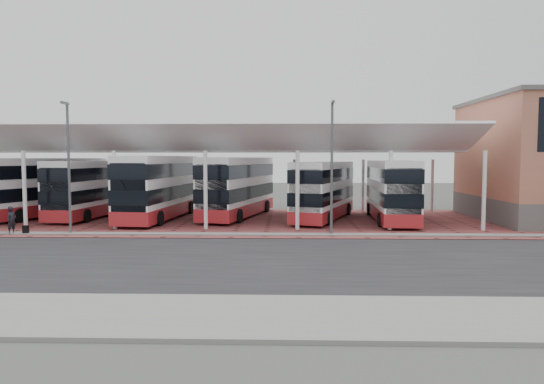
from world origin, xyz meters
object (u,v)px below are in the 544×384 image
at_px(bus_4, 324,191).
at_px(bus_5, 391,191).
at_px(bus_1, 94,189).
at_px(bus_2, 159,188).
at_px(bus_0, 46,188).
at_px(pedestrian, 12,220).
at_px(bus_3, 238,187).

distance_m(bus_4, bus_5, 4.98).
bearing_deg(bus_1, bus_5, 1.64).
xyz_separation_m(bus_1, bus_5, (23.10, -1.82, 0.01)).
bearing_deg(bus_2, bus_1, 172.00).
xyz_separation_m(bus_0, pedestrian, (2.40, -9.09, -1.45)).
bearing_deg(bus_4, bus_0, -164.29).
relative_size(bus_3, bus_4, 1.08).
distance_m(bus_2, bus_4, 12.57).
relative_size(bus_0, pedestrian, 6.70).
distance_m(bus_0, bus_1, 3.88).
distance_m(bus_1, bus_2, 5.78).
distance_m(bus_1, bus_5, 23.17).
bearing_deg(pedestrian, bus_0, 30.78).
bearing_deg(bus_0, pedestrian, -54.84).
relative_size(bus_1, bus_5, 1.00).
relative_size(bus_0, bus_5, 1.05).
bearing_deg(bus_2, bus_3, 20.35).
xyz_separation_m(bus_2, bus_4, (12.56, 0.27, -0.22)).
relative_size(bus_2, bus_5, 1.08).
bearing_deg(bus_4, bus_1, -164.74).
bearing_deg(bus_4, bus_3, -172.51).
distance_m(bus_2, bus_5, 17.49).
bearing_deg(bus_5, pedestrian, -160.00).
xyz_separation_m(bus_0, bus_5, (26.98, -1.87, -0.09)).
bearing_deg(pedestrian, bus_4, -51.90).
bearing_deg(bus_4, bus_2, -160.18).
height_order(bus_5, pedestrian, bus_5).
bearing_deg(bus_3, bus_5, 3.47).
relative_size(bus_0, bus_3, 0.98).
xyz_separation_m(bus_0, bus_2, (9.50, -1.38, 0.08)).
xyz_separation_m(bus_0, bus_3, (15.38, 0.20, 0.03)).
height_order(bus_1, bus_3, bus_3).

